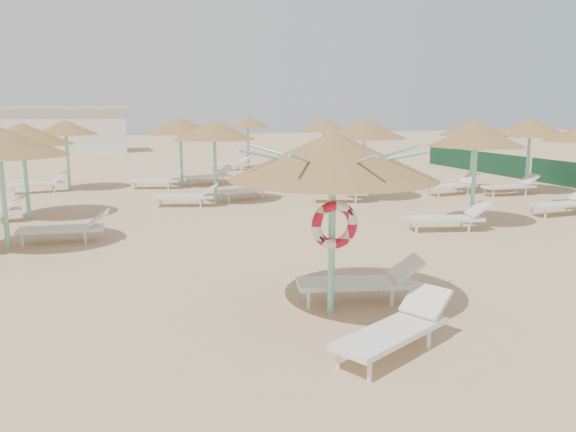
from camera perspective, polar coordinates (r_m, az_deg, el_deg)
name	(u,v)px	position (r m, az deg, el deg)	size (l,w,h in m)	color
ground	(344,307)	(9.04, 5.74, -9.16)	(120.00, 120.00, 0.00)	tan
main_palapa	(333,157)	(8.25, 4.59, 6.04)	(3.08, 3.08, 2.76)	#7AD4BF
lounger_main_a	(397,328)	(7.44, 11.00, -11.09)	(1.98, 1.39, 0.70)	white
lounger_main_b	(364,281)	(9.20, 7.69, -6.54)	(2.10, 1.04, 0.73)	white
palapa_field	(287,131)	(19.22, -0.06, 8.59)	(20.49, 18.01, 2.72)	#7AD4BF
service_hut	(66,129)	(42.86, -21.64, 8.23)	(8.40, 4.40, 3.25)	silver
windbreak_fence	(567,174)	(25.01, 26.48, 3.83)	(0.08, 19.84, 1.10)	#174629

